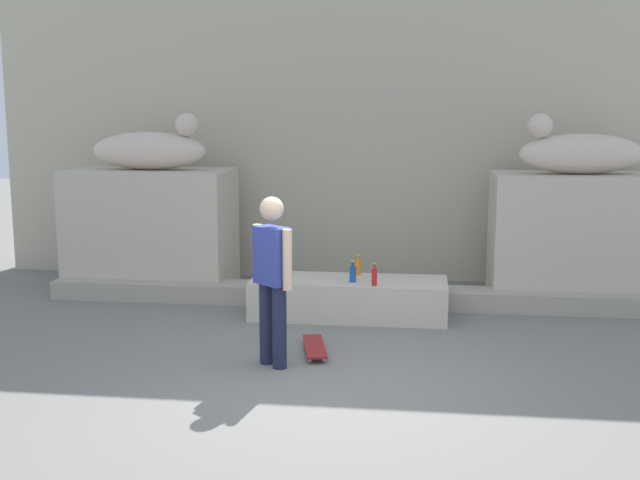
{
  "coord_description": "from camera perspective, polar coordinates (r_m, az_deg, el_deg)",
  "views": [
    {
      "loc": [
        0.84,
        -6.69,
        2.5
      ],
      "look_at": [
        -0.23,
        1.64,
        1.1
      ],
      "focal_mm": 44.46,
      "sensor_mm": 36.0,
      "label": 1
    }
  ],
  "objects": [
    {
      "name": "stair_step",
      "position": [
        10.19,
        2.38,
        -4.03
      ],
      "size": [
        7.96,
        0.5,
        0.24
      ],
      "primitive_type": "cube",
      "color": "#A9A08F",
      "rests_on": "ground_plane"
    },
    {
      "name": "bottle_red",
      "position": [
        9.2,
        3.93,
        -2.64
      ],
      "size": [
        0.06,
        0.06,
        0.27
      ],
      "color": "red",
      "rests_on": "ledge_block"
    },
    {
      "name": "statue_reclining_left",
      "position": [
        11.16,
        -12.03,
        6.41
      ],
      "size": [
        1.61,
        0.59,
        0.78
      ],
      "rotation": [
        0.0,
        0.0,
        -0.02
      ],
      "color": "beige",
      "rests_on": "pedestal_left"
    },
    {
      "name": "ledge_block",
      "position": [
        9.6,
        2.08,
        -4.2
      ],
      "size": [
        2.35,
        0.82,
        0.46
      ],
      "primitive_type": "cube",
      "color": "beige",
      "rests_on": "ground_plane"
    },
    {
      "name": "ground_plane",
      "position": [
        7.19,
        0.13,
        -10.88
      ],
      "size": [
        40.0,
        40.0,
        0.0
      ],
      "primitive_type": "plane",
      "color": "slate"
    },
    {
      "name": "bottle_orange",
      "position": [
        9.78,
        2.75,
        -1.94
      ],
      "size": [
        0.07,
        0.07,
        0.26
      ],
      "color": "orange",
      "rests_on": "ledge_block"
    },
    {
      "name": "bottle_blue",
      "position": [
        9.38,
        2.38,
        -2.43
      ],
      "size": [
        0.08,
        0.08,
        0.26
      ],
      "color": "#194C99",
      "rests_on": "ledge_block"
    },
    {
      "name": "skateboard",
      "position": [
        8.26,
        -0.38,
        -7.68
      ],
      "size": [
        0.36,
        0.82,
        0.08
      ],
      "rotation": [
        0.0,
        0.0,
        1.78
      ],
      "color": "maroon",
      "rests_on": "ground_plane"
    },
    {
      "name": "statue_reclining_right",
      "position": [
        10.72,
        18.15,
        6.04
      ],
      "size": [
        1.65,
        0.72,
        0.78
      ],
      "rotation": [
        0.0,
        0.0,
        3.25
      ],
      "color": "beige",
      "rests_on": "pedestal_right"
    },
    {
      "name": "pedestal_left",
      "position": [
        11.28,
        -12.01,
        0.75
      ],
      "size": [
        2.21,
        1.24,
        1.66
      ],
      "primitive_type": "cube",
      "color": "beige",
      "rests_on": "ground_plane"
    },
    {
      "name": "pedestal_right",
      "position": [
        10.84,
        18.03,
        0.15
      ],
      "size": [
        2.21,
        1.24,
        1.66
      ],
      "primitive_type": "cube",
      "color": "beige",
      "rests_on": "ground_plane"
    },
    {
      "name": "facade_wall",
      "position": [
        11.82,
        3.29,
        10.19
      ],
      "size": [
        10.93,
        0.6,
        5.3
      ],
      "primitive_type": "cube",
      "color": "#BCB49A",
      "rests_on": "ground_plane"
    },
    {
      "name": "skater",
      "position": [
        7.66,
        -3.45,
        -2.44
      ],
      "size": [
        0.43,
        0.38,
        1.67
      ],
      "rotation": [
        0.0,
        0.0,
        2.44
      ],
      "color": "#1E233F",
      "rests_on": "ground_plane"
    }
  ]
}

